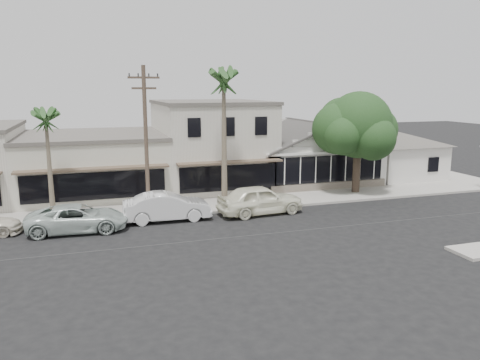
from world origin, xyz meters
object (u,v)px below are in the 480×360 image
object	(u,v)px
utility_pole	(146,139)
car_2	(78,218)
car_0	(260,200)
car_1	(167,207)
shade_tree	(356,127)

from	to	relation	value
utility_pole	car_2	bearing A→B (deg)	-158.48
car_0	car_2	world-z (taller)	car_0
utility_pole	car_1	xyz separation A→B (m)	(0.97, -0.92, -3.95)
shade_tree	utility_pole	bearing A→B (deg)	-171.91
car_0	car_2	bearing A→B (deg)	86.59
car_0	car_2	size ratio (longest dim) A/B	1.01
utility_pole	shade_tree	world-z (taller)	utility_pole
car_2	shade_tree	xyz separation A→B (m)	(19.41, 3.78, 4.20)
car_0	car_2	xyz separation A→B (m)	(-10.75, -0.37, -0.17)
utility_pole	car_0	bearing A→B (deg)	-10.27
car_0	utility_pole	bearing A→B (deg)	74.34
car_2	car_1	bearing A→B (deg)	-78.82
car_0	car_1	distance (m)	5.75
utility_pole	car_2	xyz separation A→B (m)	(-4.03, -1.59, -4.05)
car_2	shade_tree	distance (m)	20.22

